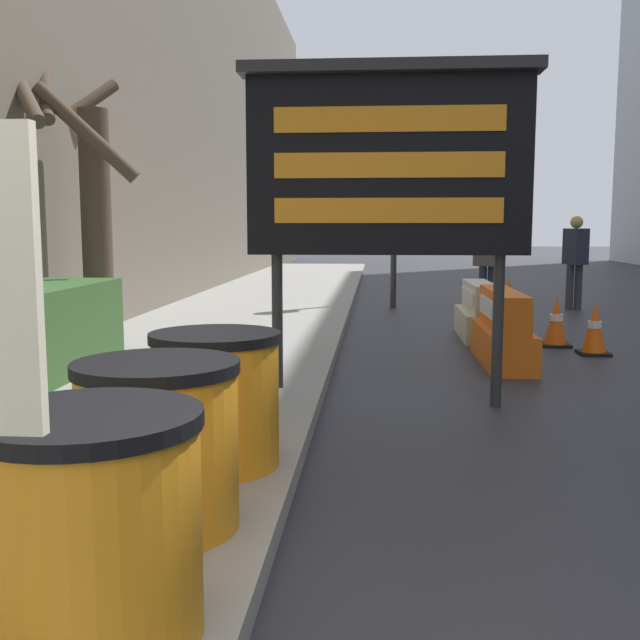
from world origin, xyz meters
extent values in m
cylinder|color=#4C3D2D|center=(-2.95, 7.31, 1.59)|extent=(0.37, 0.37, 2.89)
cylinder|color=#4C3D2D|center=(-3.55, 6.69, 3.22)|extent=(1.20, 1.45, 1.23)
cylinder|color=#4C3D2D|center=(-3.40, 7.03, 3.21)|extent=(0.64, 1.05, 1.00)
cylinder|color=#4C3D2D|center=(-2.83, 6.79, 2.68)|extent=(1.15, 0.43, 1.14)
cylinder|color=#4C3D2D|center=(-3.53, 7.85, 2.99)|extent=(1.08, 1.37, 1.25)
cylinder|color=orange|center=(-0.52, 0.78, 0.53)|extent=(0.78, 0.78, 0.78)
cylinder|color=black|center=(-0.52, 0.78, 0.95)|extent=(0.81, 0.81, 0.06)
cylinder|color=orange|center=(-0.57, 1.77, 0.53)|extent=(0.78, 0.78, 0.78)
cylinder|color=black|center=(-0.57, 1.77, 0.95)|extent=(0.81, 0.81, 0.06)
cylinder|color=orange|center=(-0.50, 2.76, 0.53)|extent=(0.78, 0.78, 0.78)
cylinder|color=black|center=(-0.50, 2.76, 0.95)|extent=(0.81, 0.81, 0.06)
cylinder|color=#28282B|center=(-0.42, 5.04, 0.69)|extent=(0.10, 0.10, 1.37)
cylinder|color=#28282B|center=(1.57, 5.04, 0.69)|extent=(0.10, 0.10, 1.37)
cube|color=black|center=(0.58, 5.04, 2.15)|extent=(2.49, 0.24, 1.56)
cube|color=#28282B|center=(0.58, 4.97, 2.98)|extent=(2.61, 0.34, 0.10)
cube|color=orange|center=(0.58, 4.91, 2.54)|extent=(1.99, 0.02, 0.22)
cube|color=orange|center=(0.58, 4.91, 2.15)|extent=(1.99, 0.02, 0.22)
cube|color=orange|center=(0.58, 4.91, 1.76)|extent=(1.99, 0.02, 0.22)
cube|color=orange|center=(1.99, 7.22, 0.22)|extent=(0.52, 1.89, 0.43)
cube|color=orange|center=(1.99, 7.22, 0.65)|extent=(0.31, 1.89, 0.43)
cube|color=white|center=(1.82, 7.22, 0.65)|extent=(0.02, 1.51, 0.22)
cube|color=beige|center=(1.99, 9.29, 0.20)|extent=(0.56, 1.66, 0.41)
cube|color=beige|center=(1.99, 9.29, 0.61)|extent=(0.34, 1.66, 0.41)
cube|color=white|center=(1.81, 9.29, 0.61)|extent=(0.02, 1.33, 0.20)
cube|color=black|center=(2.72, 11.14, 0.02)|extent=(0.43, 0.43, 0.04)
cone|color=#EA560F|center=(2.72, 11.14, 0.40)|extent=(0.34, 0.34, 0.73)
cylinder|color=white|center=(2.72, 11.14, 0.44)|extent=(0.20, 0.20, 0.10)
cube|color=black|center=(3.25, 7.91, 0.02)|extent=(0.38, 0.38, 0.04)
cone|color=#EA560F|center=(3.25, 7.91, 0.36)|extent=(0.30, 0.30, 0.63)
cylinder|color=white|center=(3.25, 7.91, 0.39)|extent=(0.17, 0.17, 0.09)
cube|color=black|center=(2.92, 8.55, 0.02)|extent=(0.39, 0.39, 0.04)
cone|color=#EA560F|center=(2.92, 8.55, 0.36)|extent=(0.31, 0.31, 0.65)
cylinder|color=white|center=(2.92, 8.55, 0.40)|extent=(0.18, 0.18, 0.09)
cylinder|color=#2D2D30|center=(0.81, 13.26, 2.19)|extent=(0.12, 0.12, 4.39)
cube|color=#23281E|center=(0.81, 13.10, 3.97)|extent=(0.28, 0.28, 0.84)
sphere|color=#360605|center=(0.81, 12.95, 4.25)|extent=(0.15, 0.15, 0.15)
sphere|color=#392C06|center=(0.81, 12.95, 3.97)|extent=(0.15, 0.15, 0.15)
sphere|color=green|center=(0.81, 12.95, 3.69)|extent=(0.15, 0.15, 0.15)
cylinder|color=#23283D|center=(2.46, 12.47, 0.44)|extent=(0.15, 0.15, 0.89)
cylinder|color=#23283D|center=(2.63, 12.47, 0.44)|extent=(0.15, 0.15, 0.89)
cube|color=#47423D|center=(2.55, 12.47, 1.24)|extent=(0.56, 0.48, 0.70)
sphere|color=tan|center=(2.55, 12.47, 1.71)|extent=(0.24, 0.24, 0.24)
cylinder|color=#333338|center=(4.26, 13.26, 0.44)|extent=(0.15, 0.15, 0.88)
cylinder|color=#333338|center=(4.43, 13.26, 0.44)|extent=(0.15, 0.15, 0.88)
cube|color=#232838|center=(4.34, 13.26, 1.23)|extent=(0.43, 0.55, 0.70)
sphere|color=tan|center=(4.34, 13.26, 1.70)|extent=(0.24, 0.24, 0.24)
camera|label=1|loc=(0.49, -1.71, 1.62)|focal=42.00mm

